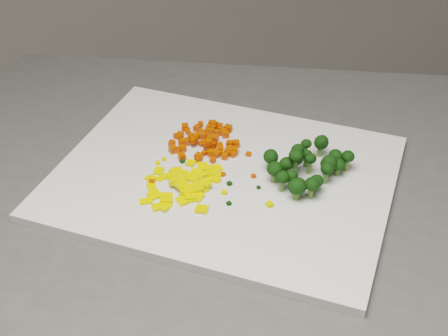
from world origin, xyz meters
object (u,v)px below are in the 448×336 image
object	(u,v)px
cutting_board	(224,177)
broccoli_pile	(306,158)
carrot_pile	(205,137)
pepper_pile	(186,184)

from	to	relation	value
cutting_board	broccoli_pile	world-z (taller)	broccoli_pile
cutting_board	carrot_pile	xyz separation A→B (m)	(-0.00, 0.08, 0.02)
broccoli_pile	cutting_board	bearing A→B (deg)	159.62
pepper_pile	carrot_pile	bearing A→B (deg)	59.31
cutting_board	broccoli_pile	xyz separation A→B (m)	(0.11, -0.04, 0.04)
broccoli_pile	pepper_pile	bearing A→B (deg)	172.44
cutting_board	pepper_pile	size ratio (longest dim) A/B	3.88
pepper_pile	cutting_board	bearing A→B (deg)	16.19
cutting_board	pepper_pile	bearing A→B (deg)	-163.81
pepper_pile	broccoli_pile	distance (m)	0.18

